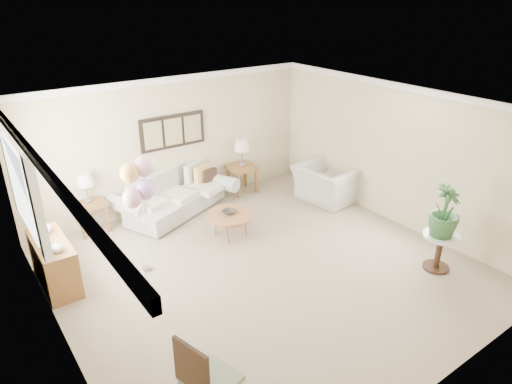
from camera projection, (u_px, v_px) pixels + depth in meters
ground_plane at (264, 269)px, 7.26m from camera, size 6.00×6.00×0.00m
room_shell at (255, 174)px, 6.61m from camera, size 6.04×6.04×2.60m
wall_art_triptych at (173, 131)px, 8.82m from camera, size 1.35×0.06×0.65m
sofa at (175, 196)px, 8.98m from camera, size 2.59×1.61×0.84m
end_table_left at (89, 207)px, 8.18m from camera, size 0.55×0.50×0.60m
end_table_right at (242, 170)px, 9.78m from camera, size 0.57×0.52×0.62m
lamp_left at (85, 180)px, 7.98m from camera, size 0.31×0.31×0.54m
lamp_right at (242, 146)px, 9.56m from camera, size 0.33×0.33×0.57m
coffee_table at (230, 216)px, 8.09m from camera, size 0.84×0.84×0.42m
decor_bowl at (229, 212)px, 8.09m from camera, size 0.32×0.32×0.06m
armchair at (326, 183)px, 9.46m from camera, size 1.13×1.26×0.76m
side_table at (440, 243)px, 7.09m from camera, size 0.56×0.56×0.61m
potted_plant at (445, 211)px, 6.85m from camera, size 0.57×0.57×0.84m
accent_chair at (205, 378)px, 4.57m from camera, size 0.60×0.60×1.00m
credenza at (54, 263)px, 6.75m from camera, size 0.46×1.20×0.74m
vase_white at (57, 246)px, 6.29m from camera, size 0.17×0.17×0.18m
vase_sage at (45, 227)px, 6.78m from camera, size 0.21×0.21×0.20m
balloon_cluster at (138, 183)px, 6.60m from camera, size 0.55×0.44×1.86m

